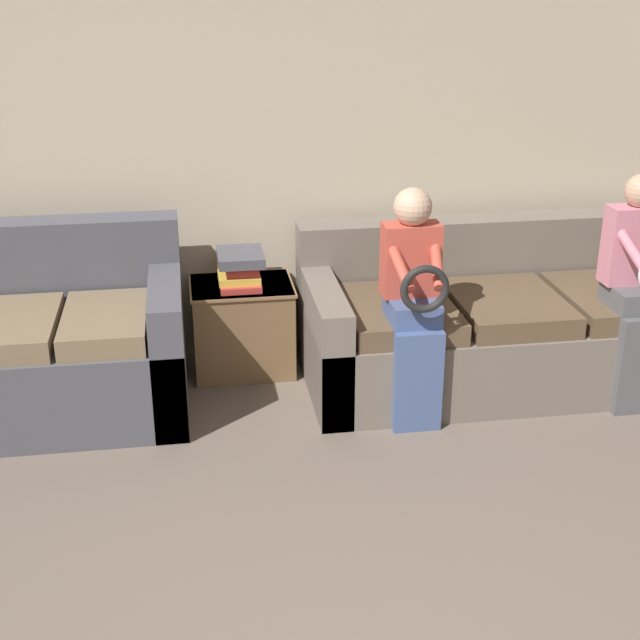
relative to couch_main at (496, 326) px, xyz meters
The scene contains 7 objects.
wall_back 1.61m from the couch_main, 153.66° to the left, with size 7.63×0.06×2.55m.
couch_main is the anchor object (origin of this frame).
couch_side 2.47m from the couch_main, behind, with size 1.60×0.90×0.90m.
child_left_seated 0.78m from the couch_main, 145.86° to the right, with size 0.28×0.38×1.15m.
child_right_seated 0.77m from the couch_main, 34.08° to the right, with size 0.30×0.37×1.18m.
side_shelf 1.39m from the couch_main, 167.65° to the left, with size 0.56×0.44×0.50m.
book_stack 1.42m from the couch_main, 167.92° to the left, with size 0.24×0.31×0.18m.
Camera 1 is at (-0.49, -1.55, 2.15)m, focal length 50.00 mm.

